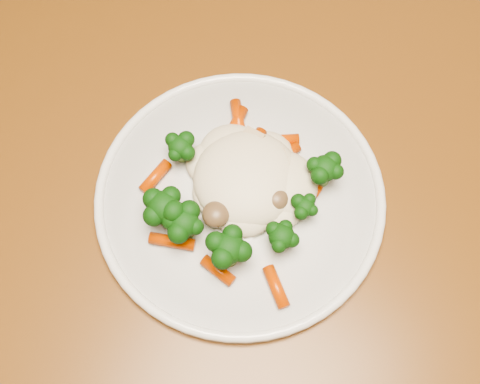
{
  "coord_description": "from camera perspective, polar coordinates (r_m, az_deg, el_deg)",
  "views": [
    {
      "loc": [
        0.2,
        0.15,
        1.32
      ],
      "look_at": [
        0.08,
        0.37,
        0.77
      ],
      "focal_mm": 45.0,
      "sensor_mm": 36.0,
      "label": 1
    }
  ],
  "objects": [
    {
      "name": "plate",
      "position": [
        0.61,
        -0.0,
        -0.54
      ],
      "size": [
        0.29,
        0.29,
        0.01
      ],
      "primitive_type": "cylinder",
      "color": "white",
      "rests_on": "dining_table"
    },
    {
      "name": "meal",
      "position": [
        0.59,
        -0.11,
        0.21
      ],
      "size": [
        0.19,
        0.19,
        0.05
      ],
      "color": "beige",
      "rests_on": "plate"
    },
    {
      "name": "dining_table",
      "position": [
        0.71,
        -8.08,
        -6.03
      ],
      "size": [
        1.35,
        1.14,
        0.75
      ],
      "rotation": [
        0.0,
        0.0,
        0.38
      ],
      "color": "brown",
      "rests_on": "ground"
    }
  ]
}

